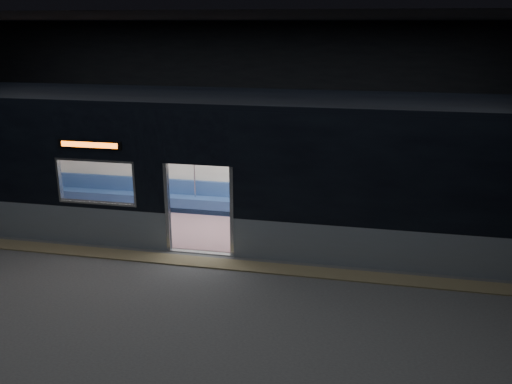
% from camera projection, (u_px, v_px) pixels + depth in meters
% --- Properties ---
extents(station_floor, '(24.00, 14.00, 0.01)m').
position_uv_depth(station_floor, '(186.00, 273.00, 11.19)').
color(station_floor, '#47494C').
rests_on(station_floor, ground).
extents(station_envelope, '(24.00, 14.00, 5.00)m').
position_uv_depth(station_envelope, '(178.00, 95.00, 10.09)').
color(station_envelope, black).
rests_on(station_envelope, station_floor).
extents(tactile_strip, '(22.80, 0.50, 0.03)m').
position_uv_depth(tactile_strip, '(194.00, 261.00, 11.69)').
color(tactile_strip, '#8C7F59').
rests_on(tactile_strip, station_floor).
extents(metro_car, '(18.00, 3.04, 3.35)m').
position_uv_depth(metro_car, '(217.00, 158.00, 13.01)').
color(metro_car, gray).
rests_on(metro_car, station_floor).
extents(passenger, '(0.40, 0.68, 1.37)m').
position_uv_depth(passenger, '(279.00, 191.00, 13.99)').
color(passenger, black).
rests_on(passenger, metro_car).
extents(handbag, '(0.31, 0.28, 0.14)m').
position_uv_depth(handbag, '(278.00, 198.00, 13.82)').
color(handbag, black).
rests_on(handbag, passenger).
extents(transit_map, '(0.97, 0.03, 0.63)m').
position_uv_depth(transit_map, '(406.00, 169.00, 13.47)').
color(transit_map, white).
rests_on(transit_map, metro_car).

